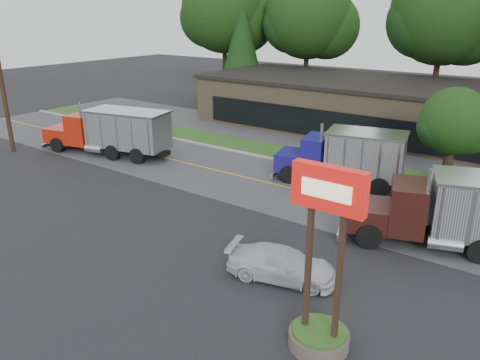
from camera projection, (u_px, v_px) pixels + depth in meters
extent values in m
plane|color=#2B2B2F|center=(146.00, 230.00, 22.45)|extent=(140.00, 140.00, 0.00)
cube|color=slate|center=(252.00, 179.00, 29.29)|extent=(60.00, 8.00, 0.02)
cube|color=gold|center=(252.00, 179.00, 29.29)|extent=(60.00, 0.12, 0.01)
cube|color=#9E9E99|center=(286.00, 163.00, 32.48)|extent=(60.00, 0.30, 0.12)
cube|color=#244E1B|center=(299.00, 157.00, 33.85)|extent=(60.00, 3.40, 0.03)
cube|color=slate|center=(330.00, 142.00, 37.65)|extent=(60.00, 7.00, 0.02)
cube|color=#867252|center=(383.00, 108.00, 40.42)|extent=(32.00, 12.00, 4.00)
cylinder|color=#382619|center=(2.00, 84.00, 33.38)|extent=(0.32, 0.32, 10.00)
cylinder|color=#6B6054|center=(319.00, 339.00, 14.65)|extent=(1.90, 1.90, 0.50)
cylinder|color=#244E1B|center=(319.00, 331.00, 14.55)|extent=(1.70, 1.70, 0.10)
cube|color=#332116|center=(308.00, 268.00, 14.13)|extent=(0.16, 0.16, 5.00)
cube|color=#332116|center=(339.00, 279.00, 13.58)|extent=(0.16, 0.16, 5.00)
cube|color=red|center=(329.00, 189.00, 12.93)|extent=(2.20, 0.35, 1.30)
cube|color=beige|center=(326.00, 191.00, 12.79)|extent=(1.50, 0.04, 0.50)
cube|color=beige|center=(332.00, 187.00, 13.08)|extent=(1.50, 0.04, 0.50)
cylinder|color=#382619|center=(225.00, 74.00, 56.92)|extent=(0.56, 0.56, 5.43)
sphere|color=#19340E|center=(224.00, 10.00, 54.41)|extent=(9.93, 9.93, 9.93)
sphere|color=#19340E|center=(243.00, 21.00, 54.74)|extent=(7.45, 7.45, 7.45)
sphere|color=black|center=(209.00, 18.00, 54.88)|extent=(6.83, 6.83, 6.83)
cylinder|color=#382619|center=(305.00, 80.00, 52.95)|extent=(0.56, 0.56, 5.13)
sphere|color=#19340E|center=(308.00, 15.00, 50.58)|extent=(9.38, 9.38, 9.38)
sphere|color=#19340E|center=(327.00, 26.00, 50.90)|extent=(7.03, 7.03, 7.03)
sphere|color=black|center=(292.00, 23.00, 51.02)|extent=(6.45, 6.45, 6.45)
cylinder|color=#382619|center=(433.00, 91.00, 45.16)|extent=(0.56, 0.56, 5.34)
sphere|color=#19340E|center=(445.00, 11.00, 42.69)|extent=(9.76, 9.76, 9.76)
sphere|color=#19340E|center=(467.00, 25.00, 43.02)|extent=(7.32, 7.32, 7.32)
sphere|color=black|center=(423.00, 22.00, 43.15)|extent=(6.71, 6.71, 6.71)
cylinder|color=#382619|center=(242.00, 98.00, 53.94)|extent=(0.44, 0.44, 1.00)
cone|color=black|center=(242.00, 43.00, 51.86)|extent=(5.29, 5.29, 10.82)
cylinder|color=#382619|center=(447.00, 168.00, 27.95)|extent=(0.56, 0.56, 2.13)
sphere|color=#19340E|center=(454.00, 121.00, 26.96)|extent=(3.89, 3.89, 3.89)
sphere|color=#19340E|center=(468.00, 129.00, 27.09)|extent=(2.92, 2.92, 2.92)
sphere|color=black|center=(441.00, 127.00, 27.15)|extent=(2.68, 2.68, 2.68)
cube|color=black|center=(111.00, 147.00, 34.19)|extent=(9.55, 3.14, 0.28)
cube|color=red|center=(65.00, 134.00, 35.54)|extent=(2.75, 2.76, 1.10)
cube|color=red|center=(84.00, 129.00, 34.64)|extent=(2.16, 2.71, 2.20)
cube|color=black|center=(76.00, 122.00, 34.78)|extent=(0.53, 2.06, 0.90)
cube|color=silver|center=(128.00, 130.00, 33.09)|extent=(6.14, 3.73, 2.50)
cube|color=silver|center=(126.00, 111.00, 32.65)|extent=(6.32, 3.91, 0.12)
cylinder|color=black|center=(79.00, 138.00, 36.64)|extent=(1.15, 0.59, 1.10)
cylinder|color=black|center=(57.00, 145.00, 34.65)|extent=(1.15, 0.59, 1.10)
cylinder|color=black|center=(144.00, 146.00, 34.43)|extent=(1.15, 0.59, 1.10)
cylinder|color=black|center=(125.00, 154.00, 32.43)|extent=(1.15, 0.59, 1.10)
cube|color=black|center=(342.00, 175.00, 28.28)|extent=(7.29, 2.56, 0.28)
cube|color=navy|center=(293.00, 160.00, 29.28)|extent=(2.19, 2.62, 1.10)
cube|color=navy|center=(315.00, 154.00, 28.54)|extent=(1.76, 2.62, 2.20)
cube|color=black|center=(307.00, 146.00, 28.61)|extent=(0.52, 2.06, 0.90)
cube|color=silver|center=(365.00, 155.00, 27.32)|extent=(4.78, 3.39, 2.50)
cube|color=silver|center=(368.00, 133.00, 26.88)|extent=(4.95, 3.57, 0.12)
cylinder|color=black|center=(300.00, 164.00, 30.40)|extent=(1.15, 0.58, 1.10)
cylinder|color=black|center=(289.00, 174.00, 28.41)|extent=(1.15, 0.58, 1.10)
cylinder|color=black|center=(372.00, 173.00, 28.69)|extent=(1.15, 0.58, 1.10)
cylinder|color=black|center=(365.00, 185.00, 26.70)|extent=(1.15, 0.58, 1.10)
cube|color=black|center=(453.00, 236.00, 20.65)|extent=(8.48, 3.75, 0.28)
cube|color=#341411|center=(367.00, 214.00, 21.50)|extent=(2.70, 2.85, 1.10)
cube|color=#341411|center=(407.00, 206.00, 20.83)|extent=(2.20, 2.76, 2.20)
cube|color=black|center=(393.00, 197.00, 20.88)|extent=(0.74, 2.01, 0.90)
cylinder|color=black|center=(371.00, 216.00, 22.67)|extent=(1.15, 0.69, 1.10)
cylinder|color=black|center=(369.00, 236.00, 20.61)|extent=(1.15, 0.69, 1.10)
imported|color=silver|center=(282.00, 264.00, 18.24)|extent=(4.63, 2.87, 1.25)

